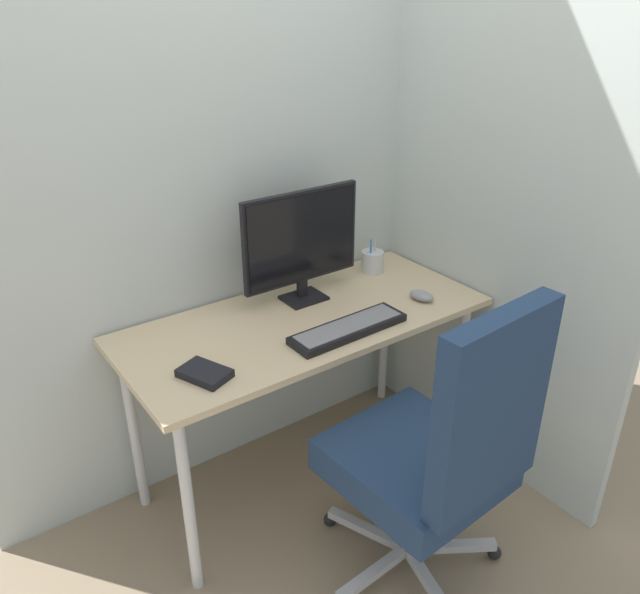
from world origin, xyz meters
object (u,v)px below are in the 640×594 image
Objects in this scene: office_chair at (439,451)px; pen_holder at (372,261)px; monitor at (302,241)px; notebook at (205,373)px; mouse at (422,296)px; keyboard at (348,329)px.

office_chair reaches higher than pen_holder.
monitor is 0.44m from pen_holder.
notebook is at bearing 133.69° from office_chair.
mouse reaches higher than notebook.
keyboard reaches higher than notebook.
notebook is at bearing -161.48° from pen_holder.
pen_holder is at bearing 62.59° from office_chair.
pen_holder reaches higher than mouse.
monitor is 0.66m from notebook.
keyboard is at bearing -26.44° from notebook.
monitor is 1.10× the size of keyboard.
office_chair reaches higher than mouse.
keyboard is 4.37× the size of mouse.
office_chair is at bearing -117.41° from pen_holder.
keyboard is (0.03, 0.49, 0.20)m from office_chair.
office_chair is at bearing -93.55° from monitor.
mouse is at bearing 4.78° from keyboard.
mouse reaches higher than keyboard.
keyboard is at bearing -138.94° from pen_holder.
office_chair is 2.22× the size of monitor.
pen_holder is (0.44, 0.85, 0.23)m from office_chair.
office_chair reaches higher than notebook.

